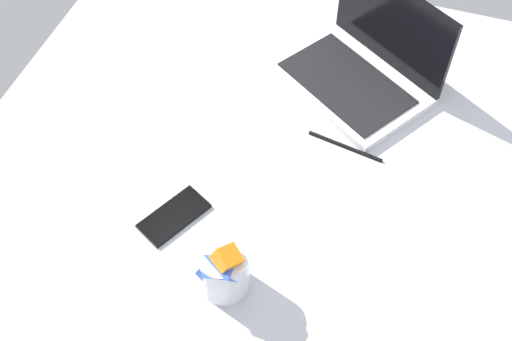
% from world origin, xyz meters
% --- Properties ---
extents(bed_mattress, '(1.80, 1.40, 0.18)m').
position_xyz_m(bed_mattress, '(0.00, 0.00, 0.09)').
color(bed_mattress, '#B7BCC6').
rests_on(bed_mattress, ground).
extents(laptop, '(0.40, 0.37, 0.23)m').
position_xyz_m(laptop, '(-0.13, 0.37, 0.22)').
color(laptop, silver).
rests_on(laptop, bed_mattress).
extents(snack_cup, '(0.09, 0.09, 0.14)m').
position_xyz_m(snack_cup, '(-0.25, -0.22, 0.24)').
color(snack_cup, silver).
rests_on(snack_cup, bed_mattress).
extents(cell_phone, '(0.13, 0.16, 0.01)m').
position_xyz_m(cell_phone, '(-0.40, -0.11, 0.18)').
color(cell_phone, black).
rests_on(cell_phone, bed_mattress).
extents(charger_cable, '(0.17, 0.03, 0.01)m').
position_xyz_m(charger_cable, '(-0.12, 0.17, 0.18)').
color(charger_cable, black).
rests_on(charger_cable, bed_mattress).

